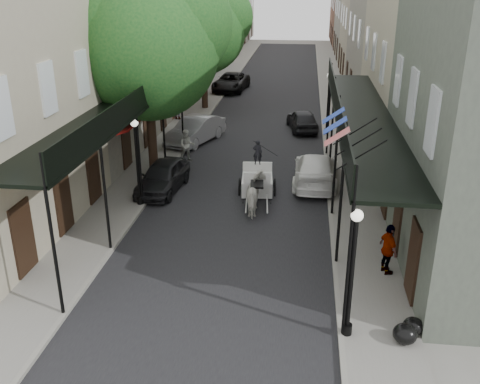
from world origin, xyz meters
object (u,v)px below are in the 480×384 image
(car_right_far, at_px, (302,120))
(tree_far, at_px, (208,27))
(pedestrian_walking, at_px, (187,145))
(pedestrian_sidewalk_right, at_px, (388,249))
(lamppost_right_far, at_px, (328,103))
(car_left_near, at_px, (163,176))
(car_right_near, at_px, (316,170))
(tree_near, at_px, (155,39))
(horse, at_px, (257,194))
(lamppost_left, at_px, (137,161))
(lamppost_right_near, at_px, (352,272))
(carriage, at_px, (257,169))
(pedestrian_sidewalk_left, at_px, (178,106))
(car_left_mid, at_px, (195,130))
(car_left_far, at_px, (231,82))

(car_right_far, bearing_deg, tree_far, -48.02)
(pedestrian_walking, distance_m, pedestrian_sidewalk_right, 14.01)
(lamppost_right_far, bearing_deg, car_left_near, -127.27)
(tree_far, height_order, pedestrian_sidewalk_right, tree_far)
(pedestrian_sidewalk_right, xyz_separation_m, car_right_near, (-2.24, 8.18, -0.27))
(tree_near, xyz_separation_m, tree_far, (-0.05, 14.00, -0.65))
(car_left_near, height_order, car_right_near, car_right_near)
(horse, xyz_separation_m, pedestrian_walking, (-4.28, 6.19, 0.05))
(car_right_near, bearing_deg, horse, 57.67)
(lamppost_left, height_order, car_right_far, lamppost_left)
(lamppost_left, relative_size, pedestrian_walking, 2.18)
(lamppost_right_near, relative_size, car_right_near, 0.75)
(carriage, height_order, car_left_near, carriage)
(horse, bearing_deg, car_left_near, -27.79)
(pedestrian_sidewalk_left, bearing_deg, pedestrian_walking, 110.66)
(carriage, distance_m, car_left_mid, 8.24)
(tree_near, height_order, car_left_far, tree_near)
(tree_far, relative_size, lamppost_right_near, 2.32)
(carriage, relative_size, car_left_mid, 0.58)
(carriage, height_order, car_right_near, carriage)
(pedestrian_sidewalk_right, bearing_deg, pedestrian_sidewalk_left, 10.39)
(pedestrian_walking, bearing_deg, tree_far, 77.79)
(lamppost_right_near, xyz_separation_m, lamppost_right_far, (0.00, 20.00, 0.00))
(tree_near, relative_size, car_right_near, 1.96)
(lamppost_right_near, xyz_separation_m, car_right_near, (-0.76, 11.60, -1.34))
(lamppost_right_far, distance_m, car_left_near, 12.76)
(carriage, height_order, pedestrian_sidewalk_left, carriage)
(lamppost_right_far, bearing_deg, car_right_near, -95.17)
(carriage, relative_size, pedestrian_sidewalk_left, 1.51)
(pedestrian_sidewalk_right, relative_size, car_right_far, 0.44)
(pedestrian_sidewalk_right, distance_m, car_right_far, 17.83)
(horse, relative_size, car_left_near, 0.47)
(tree_far, distance_m, carriage, 17.14)
(horse, bearing_deg, car_left_mid, -69.46)
(horse, height_order, pedestrian_walking, pedestrian_walking)
(lamppost_left, xyz_separation_m, car_right_near, (7.44, 3.60, -1.34))
(tree_far, xyz_separation_m, horse, (5.14, -18.18, -5.04))
(tree_far, relative_size, pedestrian_walking, 5.07)
(carriage, bearing_deg, car_left_near, -177.01)
(carriage, height_order, car_right_far, carriage)
(car_left_far, bearing_deg, horse, -74.55)
(tree_near, distance_m, tree_far, 14.02)
(lamppost_right_near, height_order, pedestrian_walking, lamppost_right_near)
(lamppost_left, xyz_separation_m, pedestrian_sidewalk_right, (9.68, -4.58, -1.06))
(tree_far, bearing_deg, car_right_far, -37.10)
(tree_near, height_order, lamppost_right_near, tree_near)
(car_right_far, bearing_deg, pedestrian_sidewalk_left, -20.37)
(car_right_near, bearing_deg, carriage, 24.66)
(horse, relative_size, car_left_far, 0.35)
(lamppost_left, height_order, pedestrian_sidewalk_left, lamppost_left)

